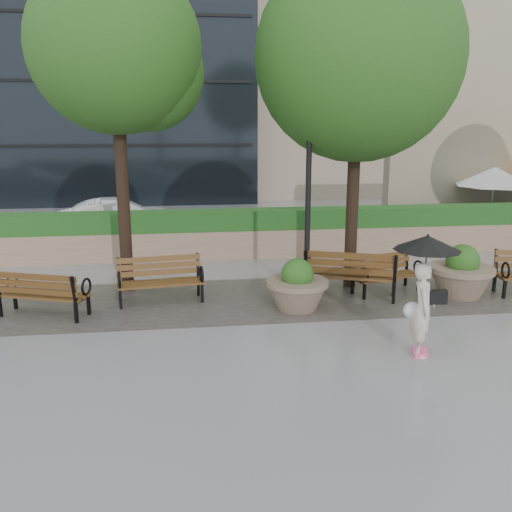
{
  "coord_description": "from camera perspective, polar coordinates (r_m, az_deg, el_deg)",
  "views": [
    {
      "loc": [
        -2.49,
        -8.85,
        3.9
      ],
      "look_at": [
        -0.99,
        2.51,
        1.1
      ],
      "focal_mm": 40.0,
      "sensor_mm": 36.0,
      "label": 1
    }
  ],
  "objects": [
    {
      "name": "ground",
      "position": [
        9.99,
        7.64,
        -9.38
      ],
      "size": [
        100.0,
        100.0,
        0.0
      ],
      "primitive_type": "plane",
      "color": "gray",
      "rests_on": "ground"
    },
    {
      "name": "cobble_strip",
      "position": [
        12.72,
        4.15,
        -4.14
      ],
      "size": [
        28.0,
        3.2,
        0.01
      ],
      "primitive_type": "cube",
      "color": "#383330",
      "rests_on": "ground"
    },
    {
      "name": "hedge_wall",
      "position": [
        16.37,
        1.38,
        2.32
      ],
      "size": [
        24.0,
        0.8,
        1.35
      ],
      "color": "tan",
      "rests_on": "ground"
    },
    {
      "name": "asphalt_street",
      "position": [
        20.38,
        -0.36,
        2.7
      ],
      "size": [
        40.0,
        7.0,
        0.0
      ],
      "primitive_type": "cube",
      "color": "black",
      "rests_on": "ground"
    },
    {
      "name": "bldg_stone",
      "position": [
        34.75,
        14.93,
        23.4
      ],
      "size": [
        18.0,
        10.0,
        20.0
      ],
      "primitive_type": "cube",
      "color": "tan",
      "rests_on": "ground"
    },
    {
      "name": "bench_0",
      "position": [
        12.21,
        -20.43,
        -4.41
      ],
      "size": [
        1.88,
        1.26,
        0.95
      ],
      "rotation": [
        0.0,
        0.0,
        2.79
      ],
      "color": "brown",
      "rests_on": "ground"
    },
    {
      "name": "bench_1",
      "position": [
        12.46,
        -9.5,
        -3.32
      ],
      "size": [
        1.88,
        0.94,
        0.97
      ],
      "rotation": [
        0.0,
        0.0,
        0.13
      ],
      "color": "brown",
      "rests_on": "ground"
    },
    {
      "name": "bench_2",
      "position": [
        12.79,
        9.36,
        -2.71
      ],
      "size": [
        2.14,
        1.44,
        1.07
      ],
      "rotation": [
        0.0,
        0.0,
        2.79
      ],
      "color": "brown",
      "rests_on": "ground"
    },
    {
      "name": "bench_3",
      "position": [
        13.3,
        12.84,
        -2.52
      ],
      "size": [
        1.71,
        1.11,
        0.86
      ],
      "rotation": [
        0.0,
        0.0,
        0.32
      ],
      "color": "brown",
      "rests_on": "ground"
    },
    {
      "name": "planter_left",
      "position": [
        11.85,
        4.14,
        -3.37
      ],
      "size": [
        1.3,
        1.3,
        1.09
      ],
      "color": "#7F6B56",
      "rests_on": "ground"
    },
    {
      "name": "planter_right",
      "position": [
        13.45,
        19.84,
        -1.92
      ],
      "size": [
        1.41,
        1.41,
        1.19
      ],
      "color": "#7F6B56",
      "rests_on": "ground"
    },
    {
      "name": "lamppost",
      "position": [
        12.38,
        5.2,
        4.33
      ],
      "size": [
        0.28,
        0.28,
        4.28
      ],
      "color": "black",
      "rests_on": "ground"
    },
    {
      "name": "tree_0",
      "position": [
        13.17,
        -13.17,
        19.07
      ],
      "size": [
        3.72,
        3.67,
        7.18
      ],
      "color": "black",
      "rests_on": "ground"
    },
    {
      "name": "tree_1",
      "position": [
        13.32,
        10.73,
        18.4
      ],
      "size": [
        4.52,
        4.52,
        7.43
      ],
      "color": "black",
      "rests_on": "ground"
    },
    {
      "name": "patio_umb_white",
      "position": [
        20.42,
        22.76,
        7.3
      ],
      "size": [
        2.5,
        2.5,
        2.3
      ],
      "color": "black",
      "rests_on": "ground"
    },
    {
      "name": "car_right",
      "position": [
        19.28,
        -13.41,
        3.63
      ],
      "size": [
        4.12,
        2.12,
        1.29
      ],
      "primitive_type": "imported",
      "rotation": [
        0.0,
        0.0,
        1.77
      ],
      "color": "white",
      "rests_on": "ground"
    },
    {
      "name": "pedestrian",
      "position": [
        9.78,
        16.49,
        -2.65
      ],
      "size": [
        1.11,
        1.11,
        2.03
      ],
      "rotation": [
        0.0,
        0.0,
        1.25
      ],
      "color": "beige",
      "rests_on": "ground"
    }
  ]
}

